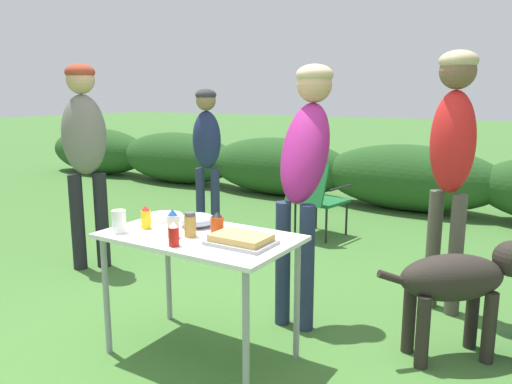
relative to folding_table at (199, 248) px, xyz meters
The scene contains 18 objects.
ground_plane 0.66m from the folding_table, ahead, with size 60.00×60.00×0.00m, color #3D6B2D.
shrub_hedge 4.46m from the folding_table, 90.00° to the left, with size 14.40×0.90×0.87m.
folding_table is the anchor object (origin of this frame).
food_tray 0.32m from the folding_table, ahead, with size 0.34×0.24×0.06m.
plate_stack 0.45m from the folding_table, 157.96° to the left, with size 0.23×0.23×0.03m, color white.
mixing_bowl 0.22m from the folding_table, 130.72° to the left, with size 0.21×0.21×0.08m, color #99B2CC.
paper_cup_stack 0.49m from the folding_table, 153.64° to the right, with size 0.08×0.08×0.13m, color white.
spice_jar 0.16m from the folding_table, 110.86° to the right, with size 0.07×0.07×0.14m.
mayo_bottle 0.21m from the folding_table, 127.62° to the right, with size 0.07×0.07×0.16m.
hot_sauce_bottle 0.17m from the folding_table, 34.68° to the left, with size 0.08×0.08×0.13m.
ketchup_bottle 0.28m from the folding_table, 85.15° to the right, with size 0.06×0.06×0.13m.
mustard_bottle 0.39m from the folding_table, behind, with size 0.06×0.06×0.14m.
standing_person_with_beanie 0.93m from the folding_table, 69.15° to the left, with size 0.32×0.48×1.72m.
standing_person_in_navy_coat 1.96m from the folding_table, 158.62° to the left, with size 0.44×0.45×1.77m.
standing_person_in_dark_puffer 1.84m from the folding_table, 52.84° to the left, with size 0.37×0.32×1.81m.
standing_person_in_gray_fleece 2.53m from the folding_table, 126.30° to the left, with size 0.36×0.30×1.58m.
dog 1.52m from the folding_table, 31.30° to the left, with size 0.80×0.68×0.69m.
camp_chair_green_behind_table 2.66m from the folding_table, 100.61° to the left, with size 0.56×0.66×0.83m.
Camera 1 is at (1.71, -2.15, 1.52)m, focal length 35.00 mm.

